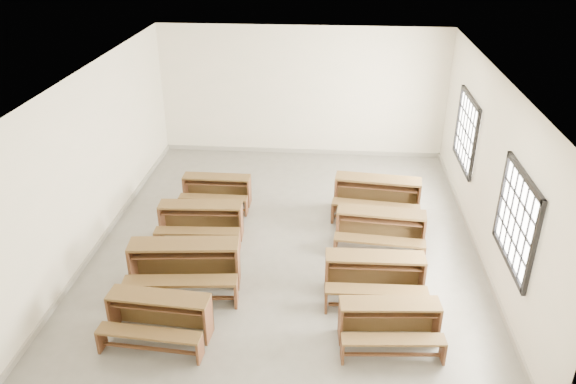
# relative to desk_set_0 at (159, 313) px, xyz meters

# --- Properties ---
(room) EXTENTS (8.50, 8.50, 3.20)m
(room) POSITION_rel_desk_set_0_xyz_m (1.73, 2.82, 1.76)
(room) COLOR slate
(room) RESTS_ON ground
(desk_set_0) EXTENTS (1.53, 0.87, 0.67)m
(desk_set_0) POSITION_rel_desk_set_0_xyz_m (0.00, 0.00, 0.00)
(desk_set_0) COLOR brown
(desk_set_0) RESTS_ON ground
(desk_set_1) EXTENTS (1.85, 1.09, 0.80)m
(desk_set_1) POSITION_rel_desk_set_0_xyz_m (0.08, 1.21, 0.08)
(desk_set_1) COLOR brown
(desk_set_1) RESTS_ON ground
(desk_set_2) EXTENTS (1.59, 0.88, 0.70)m
(desk_set_2) POSITION_rel_desk_set_0_xyz_m (0.00, 2.75, 0.02)
(desk_set_2) COLOR brown
(desk_set_2) RESTS_ON ground
(desk_set_3) EXTENTS (1.41, 0.73, 0.63)m
(desk_set_3) POSITION_rel_desk_set_0_xyz_m (0.03, 4.12, -0.02)
(desk_set_3) COLOR brown
(desk_set_3) RESTS_ON ground
(desk_set_4) EXTENTS (1.47, 0.84, 0.64)m
(desk_set_4) POSITION_rel_desk_set_0_xyz_m (3.31, 0.15, -0.01)
(desk_set_4) COLOR brown
(desk_set_4) RESTS_ON ground
(desk_set_5) EXTENTS (1.59, 0.85, 0.71)m
(desk_set_5) POSITION_rel_desk_set_0_xyz_m (3.16, 1.24, 0.02)
(desk_set_5) COLOR brown
(desk_set_5) RESTS_ON ground
(desk_set_6) EXTENTS (1.67, 0.97, 0.72)m
(desk_set_6) POSITION_rel_desk_set_0_xyz_m (3.34, 2.69, 0.03)
(desk_set_6) COLOR brown
(desk_set_6) RESTS_ON ground
(desk_set_7) EXTENTS (1.80, 1.07, 0.77)m
(desk_set_7) POSITION_rel_desk_set_0_xyz_m (3.35, 3.99, 0.06)
(desk_set_7) COLOR brown
(desk_set_7) RESTS_ON ground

